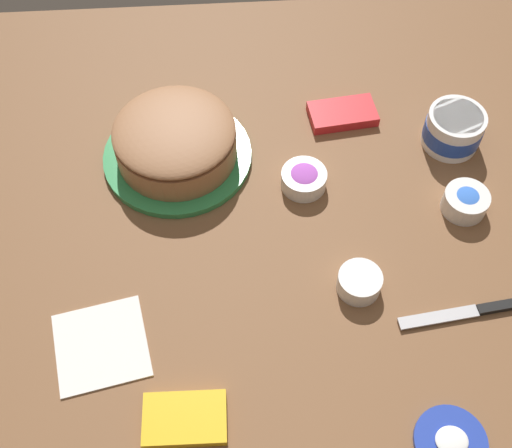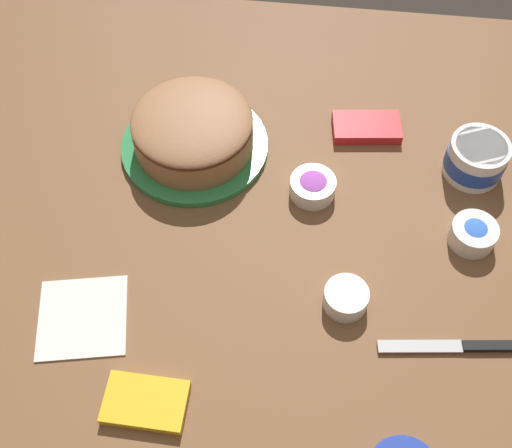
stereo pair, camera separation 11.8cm
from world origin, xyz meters
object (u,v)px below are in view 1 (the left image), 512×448
at_px(sprinkle_bowl_rainbow, 304,178).
at_px(frosted_cake, 176,143).
at_px(sprinkle_bowl_blue, 466,201).
at_px(paper_napkin, 101,345).
at_px(frosting_tub, 454,129).
at_px(candy_box_lower, 342,114).
at_px(candy_box_upper, 185,419).
at_px(frosting_tub_lid, 451,442).
at_px(sprinkle_bowl_pink, 359,282).
at_px(spreading_knife, 477,310).

bearing_deg(sprinkle_bowl_rainbow, frosted_cake, -19.00).
height_order(sprinkle_bowl_blue, paper_napkin, sprinkle_bowl_blue).
relative_size(frosting_tub, candy_box_lower, 0.84).
relative_size(candy_box_lower, candy_box_upper, 1.06).
relative_size(sprinkle_bowl_blue, paper_napkin, 0.56).
distance_m(frosted_cake, paper_napkin, 0.42).
distance_m(sprinkle_bowl_blue, paper_napkin, 0.71).
relative_size(sprinkle_bowl_blue, candy_box_lower, 0.61).
distance_m(frosting_tub, frosting_tub_lid, 0.61).
bearing_deg(frosting_tub, sprinkle_bowl_blue, 85.87).
xyz_separation_m(sprinkle_bowl_pink, candy_box_upper, (0.31, 0.21, -0.01)).
bearing_deg(candy_box_lower, sprinkle_bowl_rainbow, 52.98).
bearing_deg(sprinkle_bowl_blue, candy_box_lower, -51.32).
distance_m(frosted_cake, spreading_knife, 0.64).
bearing_deg(frosting_tub_lid, sprinkle_bowl_rainbow, -71.19).
xyz_separation_m(sprinkle_bowl_blue, paper_napkin, (0.67, 0.24, -0.02)).
bearing_deg(paper_napkin, frosting_tub_lid, 160.22).
height_order(frosted_cake, paper_napkin, frosted_cake).
relative_size(frosting_tub, sprinkle_bowl_blue, 1.37).
relative_size(frosting_tub_lid, candy_box_upper, 0.87).
distance_m(spreading_knife, sprinkle_bowl_pink, 0.21).
height_order(frosting_tub, paper_napkin, frosting_tub).
xyz_separation_m(sprinkle_bowl_blue, candy_box_upper, (0.53, 0.37, -0.01)).
bearing_deg(frosting_tub, candy_box_upper, 44.64).
relative_size(frosted_cake, spreading_knife, 1.25).
relative_size(frosting_tub, candy_box_upper, 0.89).
bearing_deg(frosting_tub, paper_napkin, 30.44).
relative_size(spreading_knife, candy_box_lower, 1.72).
bearing_deg(candy_box_upper, paper_napkin, -42.86).
xyz_separation_m(frosting_tub, sprinkle_bowl_rainbow, (0.31, 0.09, -0.02)).
relative_size(frosting_tub_lid, sprinkle_bowl_pink, 1.46).
height_order(frosting_tub_lid, spreading_knife, frosting_tub_lid).
distance_m(spreading_knife, sprinkle_bowl_blue, 0.22).
bearing_deg(frosting_tub, spreading_knife, 83.99).
distance_m(frosted_cake, frosting_tub, 0.55).
relative_size(frosted_cake, sprinkle_bowl_rainbow, 3.36).
xyz_separation_m(frosted_cake, sprinkle_bowl_blue, (-0.54, 0.16, -0.02)).
distance_m(frosting_tub, sprinkle_bowl_rainbow, 0.32).
height_order(frosting_tub, sprinkle_bowl_rainbow, frosting_tub).
relative_size(sprinkle_bowl_pink, candy_box_lower, 0.56).
bearing_deg(frosting_tub_lid, candy_box_lower, -83.90).
xyz_separation_m(frosting_tub_lid, candy_box_upper, (0.41, -0.06, 0.00)).
relative_size(frosting_tub, frosting_tub_lid, 1.02).
bearing_deg(candy_box_upper, frosting_tub_lid, 172.64).
height_order(sprinkle_bowl_blue, candy_box_upper, sprinkle_bowl_blue).
relative_size(frosting_tub_lid, sprinkle_bowl_rainbow, 1.29).
bearing_deg(spreading_knife, frosting_tub, -96.01).
bearing_deg(frosting_tub, frosted_cake, 0.58).
bearing_deg(frosted_cake, sprinkle_bowl_pink, 135.16).
xyz_separation_m(frosting_tub_lid, sprinkle_bowl_rainbow, (0.17, -0.51, 0.02)).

